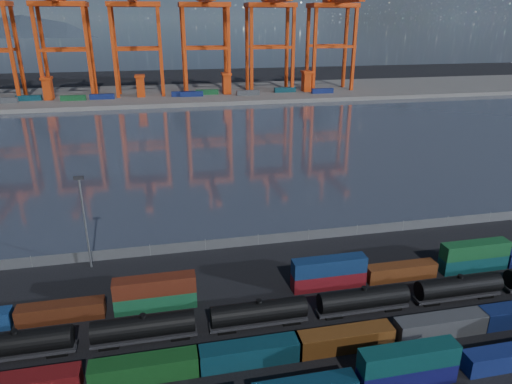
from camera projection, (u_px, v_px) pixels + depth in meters
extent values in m
plane|color=black|center=(303.00, 340.00, 61.00)|extent=(700.00, 700.00, 0.00)
plane|color=#323948|center=(211.00, 143.00, 156.94)|extent=(700.00, 700.00, 0.00)
cube|color=#514F4C|center=(188.00, 94.00, 252.52)|extent=(700.00, 70.00, 2.00)
cube|color=#101152|center=(406.00, 374.00, 53.30)|extent=(11.87, 2.41, 2.57)
cube|color=#0B3B3B|center=(409.00, 357.00, 52.39)|extent=(11.87, 2.41, 2.57)
cube|color=navy|center=(508.00, 357.00, 55.98)|extent=(11.87, 2.41, 2.57)
cube|color=#114217|center=(145.00, 369.00, 54.05)|extent=(12.86, 2.62, 2.79)
cube|color=#0B303C|center=(250.00, 353.00, 56.52)|extent=(12.86, 2.62, 2.79)
cube|color=#5F3413|center=(345.00, 339.00, 58.96)|extent=(12.86, 2.62, 2.79)
cube|color=#3B3D40|center=(440.00, 325.00, 61.65)|extent=(12.86, 2.62, 2.79)
cube|color=#4C200F|center=(61.00, 312.00, 64.74)|extent=(11.91, 2.42, 2.58)
cube|color=#165532|center=(156.00, 300.00, 67.31)|extent=(11.91, 2.42, 2.58)
cube|color=#572011|center=(155.00, 285.00, 66.39)|extent=(11.91, 2.42, 2.58)
cube|color=maroon|center=(328.00, 280.00, 72.56)|extent=(11.91, 2.42, 2.58)
cube|color=navy|center=(329.00, 266.00, 71.64)|extent=(11.91, 2.42, 2.58)
cube|color=#5F2E13|center=(401.00, 271.00, 75.02)|extent=(11.91, 2.42, 2.58)
cube|color=#0C3F43|center=(473.00, 263.00, 77.63)|extent=(11.91, 2.42, 2.58)
cube|color=#165428|center=(475.00, 249.00, 76.71)|extent=(11.91, 2.42, 2.58)
cylinder|color=black|center=(17.00, 343.00, 56.89)|extent=(13.29, 2.96, 2.96)
cylinder|color=black|center=(14.00, 332.00, 56.30)|extent=(0.82, 0.82, 0.51)
cube|color=black|center=(19.00, 353.00, 57.47)|extent=(13.80, 2.04, 0.41)
cube|color=black|center=(58.00, 351.00, 58.51)|extent=(2.56, 1.84, 0.61)
cylinder|color=black|center=(144.00, 327.00, 59.91)|extent=(13.29, 2.96, 2.96)
cylinder|color=black|center=(143.00, 316.00, 59.33)|extent=(0.82, 0.82, 0.51)
cube|color=black|center=(145.00, 337.00, 60.49)|extent=(13.80, 2.04, 0.41)
cube|color=black|center=(109.00, 344.00, 59.74)|extent=(2.56, 1.84, 0.61)
cube|color=black|center=(180.00, 335.00, 61.54)|extent=(2.56, 1.84, 0.61)
cylinder|color=black|center=(259.00, 312.00, 62.93)|extent=(13.29, 2.96, 2.96)
cylinder|color=black|center=(259.00, 302.00, 62.35)|extent=(0.82, 0.82, 0.51)
cube|color=black|center=(259.00, 322.00, 63.51)|extent=(13.80, 2.04, 0.41)
cube|color=black|center=(226.00, 328.00, 62.76)|extent=(2.56, 1.84, 0.61)
cube|color=black|center=(290.00, 320.00, 64.56)|extent=(2.56, 1.84, 0.61)
cylinder|color=black|center=(363.00, 298.00, 65.95)|extent=(13.29, 2.96, 2.96)
cylinder|color=black|center=(364.00, 289.00, 65.37)|extent=(0.82, 0.82, 0.51)
cube|color=black|center=(362.00, 308.00, 66.54)|extent=(13.80, 2.04, 0.41)
cube|color=black|center=(332.00, 314.00, 65.79)|extent=(2.56, 1.84, 0.61)
cube|color=black|center=(391.00, 306.00, 67.58)|extent=(2.56, 1.84, 0.61)
cylinder|color=black|center=(459.00, 286.00, 68.98)|extent=(13.29, 2.96, 2.96)
cylinder|color=black|center=(460.00, 277.00, 68.39)|extent=(0.82, 0.82, 0.51)
cube|color=black|center=(457.00, 295.00, 69.56)|extent=(13.80, 2.04, 0.41)
cube|color=black|center=(429.00, 301.00, 68.81)|extent=(2.56, 1.84, 0.61)
cube|color=black|center=(483.00, 294.00, 70.60)|extent=(2.56, 1.84, 0.61)
cube|color=#595B5E|center=(258.00, 240.00, 86.23)|extent=(160.00, 0.06, 2.00)
cylinder|color=slate|center=(31.00, 262.00, 78.40)|extent=(0.12, 0.12, 2.20)
cylinder|color=slate|center=(92.00, 256.00, 80.34)|extent=(0.12, 0.12, 2.20)
cylinder|color=slate|center=(150.00, 250.00, 82.29)|extent=(0.12, 0.12, 2.20)
cylinder|color=slate|center=(205.00, 245.00, 84.24)|extent=(0.12, 0.12, 2.20)
cylinder|color=slate|center=(258.00, 240.00, 86.19)|extent=(0.12, 0.12, 2.20)
cylinder|color=slate|center=(309.00, 235.00, 88.14)|extent=(0.12, 0.12, 2.20)
cylinder|color=slate|center=(357.00, 230.00, 90.09)|extent=(0.12, 0.12, 2.20)
cylinder|color=slate|center=(403.00, 226.00, 92.04)|extent=(0.12, 0.12, 2.20)
cylinder|color=slate|center=(447.00, 221.00, 93.99)|extent=(0.12, 0.12, 2.20)
cylinder|color=slate|center=(490.00, 217.00, 95.94)|extent=(0.12, 0.12, 2.20)
cylinder|color=slate|center=(85.00, 225.00, 76.06)|extent=(0.36, 0.36, 16.00)
cube|color=black|center=(79.00, 178.00, 73.10)|extent=(1.60, 0.40, 0.60)
cube|color=red|center=(12.00, 56.00, 217.97)|extent=(1.66, 1.66, 46.77)
cube|color=red|center=(19.00, 54.00, 229.37)|extent=(1.66, 1.66, 46.77)
cube|color=red|center=(39.00, 56.00, 220.34)|extent=(1.66, 1.66, 46.77)
cube|color=red|center=(45.00, 54.00, 231.73)|extent=(1.66, 1.66, 46.77)
cube|color=red|center=(89.00, 55.00, 224.80)|extent=(1.66, 1.66, 46.77)
cube|color=red|center=(92.00, 53.00, 236.19)|extent=(1.66, 1.66, 46.77)
cube|color=red|center=(63.00, 50.00, 221.73)|extent=(22.87, 1.46, 1.46)
cube|color=red|center=(68.00, 49.00, 233.13)|extent=(22.87, 1.46, 1.46)
cube|color=red|center=(59.00, 4.00, 219.92)|extent=(25.98, 14.55, 2.29)
cube|color=red|center=(114.00, 54.00, 227.16)|extent=(1.66, 1.66, 46.77)
cube|color=red|center=(116.00, 53.00, 238.56)|extent=(1.66, 1.66, 46.77)
cube|color=red|center=(161.00, 54.00, 231.62)|extent=(1.66, 1.66, 46.77)
cube|color=red|center=(160.00, 52.00, 243.02)|extent=(1.66, 1.66, 46.77)
cube|color=red|center=(137.00, 49.00, 228.56)|extent=(22.87, 1.46, 1.46)
cube|color=red|center=(138.00, 48.00, 239.95)|extent=(22.87, 1.46, 1.46)
cube|color=red|center=(134.00, 4.00, 226.75)|extent=(25.98, 14.55, 2.29)
cube|color=red|center=(185.00, 53.00, 233.99)|extent=(1.66, 1.66, 46.77)
cube|color=red|center=(183.00, 52.00, 245.38)|extent=(1.66, 1.66, 46.77)
cube|color=red|center=(229.00, 53.00, 238.44)|extent=(1.66, 1.66, 46.77)
cube|color=red|center=(225.00, 51.00, 249.84)|extent=(1.66, 1.66, 46.77)
cube|color=red|center=(207.00, 48.00, 235.38)|extent=(22.87, 1.46, 1.46)
cube|color=red|center=(204.00, 47.00, 246.78)|extent=(22.87, 1.46, 1.46)
cube|color=red|center=(204.00, 5.00, 233.57)|extent=(25.98, 14.55, 2.29)
cube|color=red|center=(251.00, 52.00, 240.81)|extent=(1.66, 1.66, 46.77)
cube|color=red|center=(247.00, 51.00, 252.21)|extent=(1.66, 1.66, 46.77)
cube|color=red|center=(293.00, 52.00, 245.27)|extent=(1.66, 1.66, 46.77)
cube|color=red|center=(287.00, 50.00, 256.66)|extent=(1.66, 1.66, 46.77)
cube|color=red|center=(273.00, 47.00, 242.21)|extent=(22.87, 1.46, 1.46)
cube|color=red|center=(267.00, 46.00, 253.60)|extent=(22.87, 1.46, 1.46)
cube|color=red|center=(270.00, 5.00, 240.40)|extent=(25.98, 14.55, 2.29)
cube|color=red|center=(276.00, 0.00, 228.26)|extent=(3.12, 49.89, 2.60)
cube|color=red|center=(315.00, 51.00, 247.63)|extent=(1.66, 1.66, 46.77)
cube|color=red|center=(307.00, 50.00, 259.03)|extent=(1.66, 1.66, 46.77)
cube|color=red|center=(354.00, 51.00, 252.09)|extent=(1.66, 1.66, 46.77)
cube|color=red|center=(345.00, 49.00, 263.49)|extent=(1.66, 1.66, 46.77)
cube|color=red|center=(335.00, 47.00, 249.03)|extent=(22.87, 1.46, 1.46)
cube|color=red|center=(327.00, 45.00, 260.43)|extent=(22.87, 1.46, 1.46)
cube|color=red|center=(333.00, 5.00, 247.22)|extent=(25.98, 14.55, 2.29)
cube|color=red|center=(342.00, 0.00, 235.08)|extent=(3.12, 49.89, 2.60)
cube|color=navy|center=(191.00, 94.00, 237.82)|extent=(12.00, 2.44, 2.60)
cube|color=navy|center=(322.00, 91.00, 248.18)|extent=(12.00, 2.44, 2.60)
cube|color=navy|center=(183.00, 94.00, 238.27)|extent=(12.00, 2.44, 2.60)
cube|color=#0C3842|center=(29.00, 98.00, 225.71)|extent=(12.00, 2.44, 2.60)
cube|color=#3F4244|center=(4.00, 100.00, 219.43)|extent=(12.00, 2.44, 2.60)
cube|color=#3F4244|center=(248.00, 93.00, 241.81)|extent=(12.00, 2.44, 2.60)
cube|color=#144C23|center=(73.00, 98.00, 226.00)|extent=(12.00, 2.44, 2.60)
cube|color=navy|center=(102.00, 97.00, 229.86)|extent=(12.00, 2.44, 2.60)
cube|color=#144C23|center=(207.00, 92.00, 243.90)|extent=(12.00, 2.44, 2.60)
cube|color=#0C3842|center=(285.00, 90.00, 251.70)|extent=(12.00, 2.44, 2.60)
cube|color=red|center=(48.00, 89.00, 227.59)|extent=(4.00, 6.00, 10.00)
cube|color=red|center=(46.00, 78.00, 225.63)|extent=(5.00, 7.00, 1.20)
cube|color=red|center=(141.00, 87.00, 236.36)|extent=(4.00, 6.00, 10.00)
cube|color=red|center=(140.00, 76.00, 234.40)|extent=(5.00, 7.00, 1.20)
cube|color=red|center=(226.00, 84.00, 245.14)|extent=(4.00, 6.00, 10.00)
cube|color=red|center=(226.00, 74.00, 243.18)|extent=(5.00, 7.00, 1.20)
cube|color=red|center=(306.00, 82.00, 253.91)|extent=(4.00, 6.00, 10.00)
cube|color=red|center=(307.00, 72.00, 251.95)|extent=(5.00, 7.00, 1.20)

